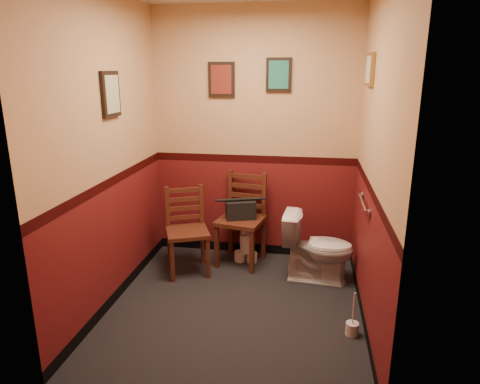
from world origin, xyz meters
name	(u,v)px	position (x,y,z in m)	size (l,w,h in m)	color
floor	(236,306)	(0.00, 0.00, 0.00)	(2.20, 2.40, 0.00)	black
wall_back	(254,137)	(0.00, 1.20, 1.35)	(2.20, 2.70, 0.00)	#5E1516
wall_front	(197,202)	(0.00, -1.20, 1.35)	(2.20, 2.70, 0.00)	#5E1516
wall_left	(108,155)	(-1.10, 0.00, 1.35)	(2.40, 2.70, 0.00)	#5E1516
wall_right	(375,164)	(1.10, 0.00, 1.35)	(2.40, 2.70, 0.00)	#5E1516
grab_bar	(363,203)	(1.07, 0.25, 0.95)	(0.05, 0.56, 0.06)	silver
framed_print_back_a	(221,80)	(-0.35, 1.18, 1.95)	(0.28, 0.04, 0.36)	black
framed_print_back_b	(279,75)	(0.25, 1.18, 2.00)	(0.26, 0.04, 0.34)	black
framed_print_left	(111,94)	(-1.08, 0.10, 1.85)	(0.04, 0.30, 0.38)	black
framed_print_right	(370,70)	(1.08, 0.60, 2.05)	(0.04, 0.34, 0.28)	olive
toilet	(318,248)	(0.72, 0.65, 0.34)	(0.39, 0.70, 0.69)	white
toilet_brush	(352,328)	(1.00, -0.27, 0.06)	(0.10, 0.10, 0.37)	silver
chair_left	(187,231)	(-0.62, 0.63, 0.45)	(0.55, 0.55, 0.89)	#4D2417
chair_right	(242,219)	(-0.09, 0.95, 0.50)	(0.54, 0.54, 0.99)	#4D2417
handbag	(241,210)	(-0.10, 0.90, 0.62)	(0.34, 0.25, 0.23)	black
tp_stack	(246,246)	(-0.05, 0.94, 0.19)	(0.25, 0.15, 0.44)	silver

